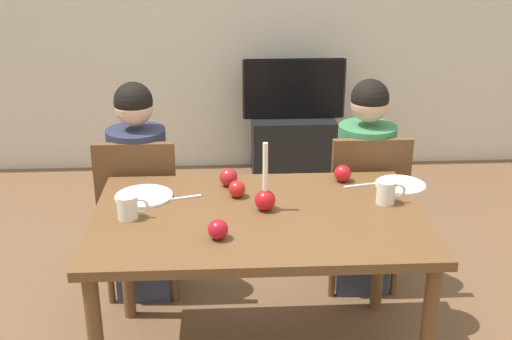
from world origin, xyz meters
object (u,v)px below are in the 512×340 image
object	(u,v)px
apple_by_right_mug	(237,189)
apple_far_edge	(218,229)
plate_left	(144,196)
apple_near_candle	(229,177)
chair_left	(140,208)
plate_right	(400,185)
dining_table	(259,231)
mug_left	(128,207)
tv	(294,89)
person_right_child	(364,190)
mug_right	(387,192)
person_left_child	(140,195)
candle_centerpiece	(265,196)
chair_right	(364,203)
apple_by_left_plate	(343,173)
tv_stand	(293,147)

from	to	relation	value
apple_by_right_mug	apple_far_edge	bearing A→B (deg)	-101.83
plate_left	apple_near_candle	bearing A→B (deg)	16.99
chair_left	plate_right	size ratio (longest dim) A/B	3.88
dining_table	mug_left	xyz separation A→B (m)	(-0.54, -0.01, 0.13)
tv	person_right_child	bearing A→B (deg)	-83.36
plate_right	mug_right	world-z (taller)	mug_right
plate_right	apple_far_edge	distance (m)	0.98
person_left_child	candle_centerpiece	world-z (taller)	person_left_child
candle_centerpiece	dining_table	bearing A→B (deg)	-128.83
chair_right	mug_left	world-z (taller)	chair_right
mug_right	apple_near_candle	bearing A→B (deg)	161.20
apple_near_candle	apple_far_edge	bearing A→B (deg)	-95.13
chair_left	apple_by_left_plate	distance (m)	1.07
plate_left	plate_right	distance (m)	1.18
plate_left	dining_table	bearing A→B (deg)	-21.36
chair_right	plate_left	size ratio (longest dim) A/B	3.50
person_right_child	mug_right	distance (m)	0.61
person_right_child	tv	bearing A→B (deg)	96.64
chair_left	plate_right	xyz separation A→B (m)	(1.26, -0.34, 0.24)
apple_far_edge	tv	bearing A→B (deg)	77.15
candle_centerpiece	apple_by_left_plate	distance (m)	0.49
dining_table	apple_by_right_mug	size ratio (longest dim) A/B	18.31
dining_table	apple_by_right_mug	distance (m)	0.23
plate_left	apple_by_right_mug	bearing A→B (deg)	-2.11
mug_right	apple_far_edge	world-z (taller)	mug_right
person_left_child	tv	distance (m)	1.94
person_left_child	apple_far_edge	bearing A→B (deg)	-64.25
person_right_child	mug_left	distance (m)	1.33
person_right_child	plate_right	xyz separation A→B (m)	(0.08, -0.38, 0.19)
apple_near_candle	person_right_child	bearing A→B (deg)	24.42
mug_right	apple_by_left_plate	world-z (taller)	mug_right
tv_stand	dining_table	bearing A→B (deg)	-99.99
dining_table	chair_left	size ratio (longest dim) A/B	1.56
person_left_child	tv_stand	world-z (taller)	person_left_child
tv	apple_near_candle	distance (m)	2.06
dining_table	mug_right	distance (m)	0.59
chair_left	chair_right	distance (m)	1.18
dining_table	plate_left	bearing A→B (deg)	158.64
chair_right	person_right_child	world-z (taller)	person_right_child
person_right_child	mug_left	size ratio (longest dim) A/B	8.96
person_left_child	apple_near_candle	bearing A→B (deg)	-35.33
dining_table	chair_left	world-z (taller)	chair_left
tv_stand	apple_far_edge	distance (m)	2.64
candle_centerpiece	apple_far_edge	bearing A→B (deg)	-128.05
plate_left	apple_far_edge	bearing A→B (deg)	-51.23
dining_table	plate_right	xyz separation A→B (m)	(0.68, 0.26, 0.09)
person_right_child	tv_stand	xyz separation A→B (m)	(-0.19, 1.66, -0.33)
person_left_child	mug_left	size ratio (longest dim) A/B	8.96
plate_left	mug_left	bearing A→B (deg)	-100.20
chair_left	apple_far_edge	world-z (taller)	chair_left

